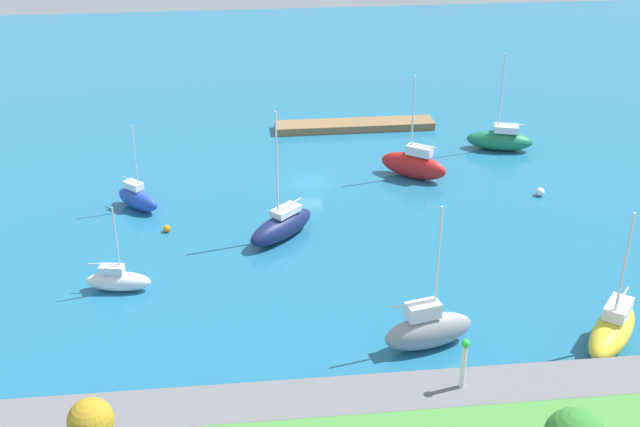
{
  "coord_description": "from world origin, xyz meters",
  "views": [
    {
      "loc": [
        7.15,
        75.75,
        35.22
      ],
      "look_at": [
        0.0,
        10.22,
        1.5
      ],
      "focal_mm": 45.05,
      "sensor_mm": 36.0,
      "label": 1
    }
  ],
  "objects_px": {
    "harbor_beacon": "(464,360)",
    "sailboat_navy_inner_mooring": "(282,226)",
    "sailboat_green_lone_south": "(500,139)",
    "mooring_buoy_white": "(540,192)",
    "sailboat_red_along_channel": "(414,164)",
    "mooring_buoy_orange": "(167,229)",
    "pier_dock": "(354,125)",
    "sailboat_yellow_mid_basin": "(613,329)",
    "sailboat_gray_off_beacon": "(428,329)",
    "sailboat_blue_far_south": "(138,198)",
    "park_tree_west": "(91,422)",
    "sailboat_white_outer_mooring": "(118,280)"
  },
  "relations": [
    {
      "from": "sailboat_navy_inner_mooring",
      "to": "sailboat_yellow_mid_basin",
      "type": "xyz_separation_m",
      "value": [
        -22.76,
        18.73,
        0.07
      ]
    },
    {
      "from": "sailboat_gray_off_beacon",
      "to": "sailboat_blue_far_south",
      "type": "height_order",
      "value": "sailboat_gray_off_beacon"
    },
    {
      "from": "park_tree_west",
      "to": "sailboat_white_outer_mooring",
      "type": "distance_m",
      "value": 22.29
    },
    {
      "from": "harbor_beacon",
      "to": "pier_dock",
      "type": "bearing_deg",
      "value": -90.43
    },
    {
      "from": "sailboat_green_lone_south",
      "to": "mooring_buoy_white",
      "type": "height_order",
      "value": "sailboat_green_lone_south"
    },
    {
      "from": "sailboat_yellow_mid_basin",
      "to": "sailboat_gray_off_beacon",
      "type": "distance_m",
      "value": 13.43
    },
    {
      "from": "pier_dock",
      "to": "sailboat_red_along_channel",
      "type": "height_order",
      "value": "sailboat_red_along_channel"
    },
    {
      "from": "sailboat_blue_far_south",
      "to": "sailboat_yellow_mid_basin",
      "type": "bearing_deg",
      "value": 7.9
    },
    {
      "from": "sailboat_green_lone_south",
      "to": "sailboat_red_along_channel",
      "type": "relative_size",
      "value": 1.01
    },
    {
      "from": "sailboat_red_along_channel",
      "to": "sailboat_white_outer_mooring",
      "type": "relative_size",
      "value": 1.48
    },
    {
      "from": "sailboat_green_lone_south",
      "to": "mooring_buoy_orange",
      "type": "bearing_deg",
      "value": 40.65
    },
    {
      "from": "pier_dock",
      "to": "sailboat_red_along_channel",
      "type": "relative_size",
      "value": 1.74
    },
    {
      "from": "pier_dock",
      "to": "sailboat_yellow_mid_basin",
      "type": "distance_m",
      "value": 46.87
    },
    {
      "from": "sailboat_green_lone_south",
      "to": "sailboat_yellow_mid_basin",
      "type": "xyz_separation_m",
      "value": [
        3.31,
        36.96,
        0.08
      ]
    },
    {
      "from": "park_tree_west",
      "to": "sailboat_red_along_channel",
      "type": "height_order",
      "value": "sailboat_red_along_channel"
    },
    {
      "from": "harbor_beacon",
      "to": "sailboat_white_outer_mooring",
      "type": "relative_size",
      "value": 0.5
    },
    {
      "from": "mooring_buoy_white",
      "to": "sailboat_green_lone_south",
      "type": "bearing_deg",
      "value": -88.25
    },
    {
      "from": "sailboat_gray_off_beacon",
      "to": "sailboat_blue_far_south",
      "type": "distance_m",
      "value": 33.88
    },
    {
      "from": "sailboat_gray_off_beacon",
      "to": "mooring_buoy_white",
      "type": "height_order",
      "value": "sailboat_gray_off_beacon"
    },
    {
      "from": "sailboat_green_lone_south",
      "to": "sailboat_yellow_mid_basin",
      "type": "bearing_deg",
      "value": 101.99
    },
    {
      "from": "harbor_beacon",
      "to": "sailboat_yellow_mid_basin",
      "type": "relative_size",
      "value": 0.34
    },
    {
      "from": "sailboat_red_along_channel",
      "to": "mooring_buoy_orange",
      "type": "relative_size",
      "value": 16.54
    },
    {
      "from": "sailboat_navy_inner_mooring",
      "to": "sailboat_blue_far_south",
      "type": "height_order",
      "value": "sailboat_navy_inner_mooring"
    },
    {
      "from": "harbor_beacon",
      "to": "sailboat_navy_inner_mooring",
      "type": "height_order",
      "value": "sailboat_navy_inner_mooring"
    },
    {
      "from": "park_tree_west",
      "to": "sailboat_navy_inner_mooring",
      "type": "distance_m",
      "value": 31.88
    },
    {
      "from": "sailboat_gray_off_beacon",
      "to": "mooring_buoy_white",
      "type": "bearing_deg",
      "value": 40.94
    },
    {
      "from": "harbor_beacon",
      "to": "sailboat_yellow_mid_basin",
      "type": "height_order",
      "value": "sailboat_yellow_mid_basin"
    },
    {
      "from": "park_tree_west",
      "to": "sailboat_yellow_mid_basin",
      "type": "distance_m",
      "value": 36.74
    },
    {
      "from": "pier_dock",
      "to": "mooring_buoy_orange",
      "type": "height_order",
      "value": "pier_dock"
    },
    {
      "from": "mooring_buoy_white",
      "to": "sailboat_navy_inner_mooring",
      "type": "bearing_deg",
      "value": 12.74
    },
    {
      "from": "harbor_beacon",
      "to": "park_tree_west",
      "type": "bearing_deg",
      "value": 13.57
    },
    {
      "from": "park_tree_west",
      "to": "sailboat_navy_inner_mooring",
      "type": "xyz_separation_m",
      "value": [
        -12.24,
        -29.16,
        -4.01
      ]
    },
    {
      "from": "sailboat_green_lone_south",
      "to": "sailboat_gray_off_beacon",
      "type": "bearing_deg",
      "value": 82.11
    },
    {
      "from": "park_tree_west",
      "to": "mooring_buoy_white",
      "type": "relative_size",
      "value": 6.12
    },
    {
      "from": "harbor_beacon",
      "to": "sailboat_blue_far_south",
      "type": "xyz_separation_m",
      "value": [
        23.71,
        -31.16,
        -2.31
      ]
    },
    {
      "from": "sailboat_green_lone_south",
      "to": "mooring_buoy_white",
      "type": "xyz_separation_m",
      "value": [
        -0.38,
        12.25,
        -0.81
      ]
    },
    {
      "from": "harbor_beacon",
      "to": "mooring_buoy_orange",
      "type": "height_order",
      "value": "harbor_beacon"
    },
    {
      "from": "harbor_beacon",
      "to": "sailboat_navy_inner_mooring",
      "type": "distance_m",
      "value": 25.94
    },
    {
      "from": "park_tree_west",
      "to": "sailboat_yellow_mid_basin",
      "type": "xyz_separation_m",
      "value": [
        -35.01,
        -10.43,
        -3.94
      ]
    },
    {
      "from": "sailboat_red_along_channel",
      "to": "sailboat_blue_far_south",
      "type": "bearing_deg",
      "value": 44.44
    },
    {
      "from": "harbor_beacon",
      "to": "sailboat_gray_off_beacon",
      "type": "xyz_separation_m",
      "value": [
        0.81,
        -6.19,
        -1.91
      ]
    },
    {
      "from": "sailboat_blue_far_south",
      "to": "sailboat_gray_off_beacon",
      "type": "bearing_deg",
      "value": -3.81
    },
    {
      "from": "sailboat_blue_far_south",
      "to": "mooring_buoy_orange",
      "type": "distance_m",
      "value": 5.99
    },
    {
      "from": "sailboat_green_lone_south",
      "to": "sailboat_blue_far_south",
      "type": "bearing_deg",
      "value": 32.39
    },
    {
      "from": "mooring_buoy_white",
      "to": "park_tree_west",
      "type": "bearing_deg",
      "value": 42.25
    },
    {
      "from": "sailboat_navy_inner_mooring",
      "to": "sailboat_gray_off_beacon",
      "type": "xyz_separation_m",
      "value": [
        -9.38,
        17.56,
        0.29
      ]
    },
    {
      "from": "sailboat_yellow_mid_basin",
      "to": "mooring_buoy_white",
      "type": "relative_size",
      "value": 12.63
    },
    {
      "from": "sailboat_gray_off_beacon",
      "to": "sailboat_red_along_channel",
      "type": "bearing_deg",
      "value": 66.63
    },
    {
      "from": "sailboat_gray_off_beacon",
      "to": "sailboat_yellow_mid_basin",
      "type": "bearing_deg",
      "value": -18.14
    },
    {
      "from": "sailboat_green_lone_south",
      "to": "mooring_buoy_white",
      "type": "distance_m",
      "value": 12.29
    }
  ]
}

